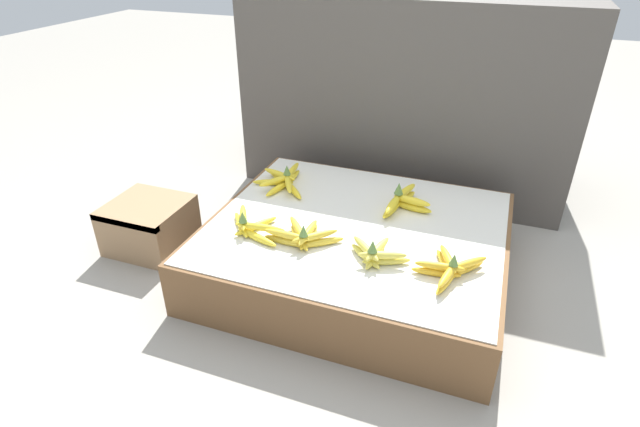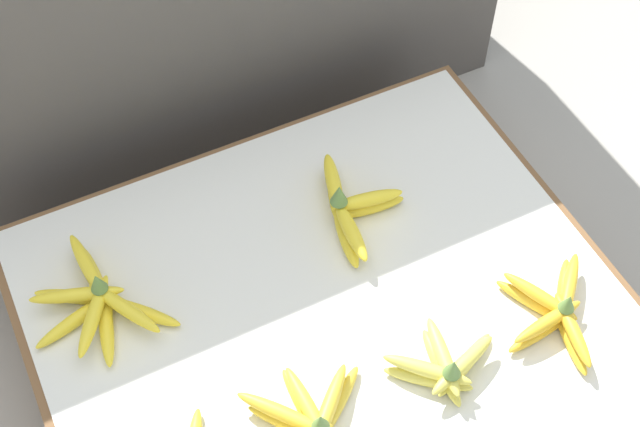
% 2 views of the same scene
% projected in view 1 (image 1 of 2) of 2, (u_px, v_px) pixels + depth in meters
% --- Properties ---
extents(ground_plane, '(10.00, 10.00, 0.00)m').
position_uv_depth(ground_plane, '(355.00, 272.00, 1.79)').
color(ground_plane, gray).
extents(display_platform, '(0.99, 0.86, 0.20)m').
position_uv_depth(display_platform, '(356.00, 249.00, 1.74)').
color(display_platform, brown).
rests_on(display_platform, ground_plane).
extents(back_vendor_table, '(1.42, 0.58, 0.85)m').
position_uv_depth(back_vendor_table, '(409.00, 92.00, 2.27)').
color(back_vendor_table, '#4C4742').
rests_on(back_vendor_table, ground_plane).
extents(wooden_crate, '(0.28, 0.27, 0.18)m').
position_uv_depth(wooden_crate, '(149.00, 225.00, 1.89)').
color(wooden_crate, '#997551').
rests_on(wooden_crate, ground_plane).
extents(banana_bunch_front_left, '(0.23, 0.18, 0.09)m').
position_uv_depth(banana_bunch_front_left, '(251.00, 226.00, 1.64)').
color(banana_bunch_front_left, yellow).
rests_on(banana_bunch_front_left, display_platform).
extents(banana_bunch_front_midleft, '(0.25, 0.17, 0.09)m').
position_uv_depth(banana_bunch_front_midleft, '(303.00, 236.00, 1.58)').
color(banana_bunch_front_midleft, gold).
rests_on(banana_bunch_front_midleft, display_platform).
extents(banana_bunch_front_midright, '(0.20, 0.15, 0.09)m').
position_uv_depth(banana_bunch_front_midright, '(375.00, 254.00, 1.49)').
color(banana_bunch_front_midright, '#DBCC4C').
rests_on(banana_bunch_front_midright, display_platform).
extents(banana_bunch_front_right, '(0.21, 0.22, 0.08)m').
position_uv_depth(banana_bunch_front_right, '(450.00, 268.00, 1.44)').
color(banana_bunch_front_right, gold).
rests_on(banana_bunch_front_right, display_platform).
extents(banana_bunch_middle_left, '(0.24, 0.27, 0.09)m').
position_uv_depth(banana_bunch_middle_left, '(284.00, 180.00, 1.93)').
color(banana_bunch_middle_left, yellow).
rests_on(banana_bunch_middle_left, display_platform).
extents(banana_bunch_middle_midright, '(0.16, 0.25, 0.10)m').
position_uv_depth(banana_bunch_middle_midright, '(403.00, 201.00, 1.77)').
color(banana_bunch_middle_midright, yellow).
rests_on(banana_bunch_middle_midright, display_platform).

